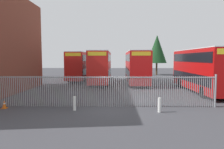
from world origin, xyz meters
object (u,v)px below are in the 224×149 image
double_decker_bus_near_gate (201,69)px  double_decker_bus_behind_fence_left (101,66)px  double_decker_bus_behind_fence_right (80,65)px  bollard_near_left (74,103)px  double_decker_bus_far_back (136,66)px  traffic_cone_by_gate (4,104)px  bollard_center_front (159,105)px

double_decker_bus_near_gate → double_decker_bus_behind_fence_left: 13.12m
double_decker_bus_behind_fence_right → bollard_near_left: double_decker_bus_behind_fence_right is taller
double_decker_bus_near_gate → double_decker_bus_far_back: same height
double_decker_bus_near_gate → double_decker_bus_behind_fence_left: (-10.90, 7.29, 0.00)m
double_decker_bus_behind_fence_right → double_decker_bus_far_back: size_ratio=1.00×
double_decker_bus_behind_fence_right → double_decker_bus_far_back: 9.77m
double_decker_bus_near_gate → double_decker_bus_behind_fence_right: bearing=141.8°
bollard_near_left → traffic_cone_by_gate: (-4.99, 0.41, -0.19)m
double_decker_bus_behind_fence_right → double_decker_bus_far_back: (8.62, -4.62, 0.00)m
double_decker_bus_far_back → bollard_center_front: 15.08m
traffic_cone_by_gate → bollard_center_front: bearing=-4.2°
bollard_near_left → bollard_center_front: bearing=-3.8°
double_decker_bus_behind_fence_left → bollard_near_left: 15.16m
bollard_center_front → traffic_cone_by_gate: 10.58m
double_decker_bus_behind_fence_right → bollard_near_left: size_ratio=11.38×
double_decker_bus_far_back → bollard_near_left: bearing=-110.8°
double_decker_bus_behind_fence_left → double_decker_bus_behind_fence_right: (-3.66, 4.18, 0.00)m
double_decker_bus_behind_fence_right → double_decker_bus_near_gate: bearing=-38.2°
double_decker_bus_near_gate → double_decker_bus_far_back: 9.08m
double_decker_bus_behind_fence_left → double_decker_bus_far_back: bearing=-5.0°
bollard_center_front → traffic_cone_by_gate: size_ratio=1.61×
double_decker_bus_behind_fence_left → double_decker_bus_far_back: 4.97m
double_decker_bus_near_gate → bollard_near_left: bearing=-146.1°
double_decker_bus_behind_fence_right → bollard_center_front: double_decker_bus_behind_fence_right is taller
double_decker_bus_far_back → double_decker_bus_near_gate: bearing=-49.1°
bollard_center_front → bollard_near_left: bearing=176.2°
double_decker_bus_far_back → double_decker_bus_behind_fence_left: bearing=175.0°
double_decker_bus_behind_fence_left → bollard_near_left: double_decker_bus_behind_fence_left is taller
double_decker_bus_far_back → double_decker_bus_behind_fence_right: bearing=151.8°
double_decker_bus_far_back → traffic_cone_by_gate: bearing=-126.6°
bollard_near_left → traffic_cone_by_gate: 5.01m
double_decker_bus_behind_fence_left → double_decker_bus_far_back: size_ratio=1.00×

